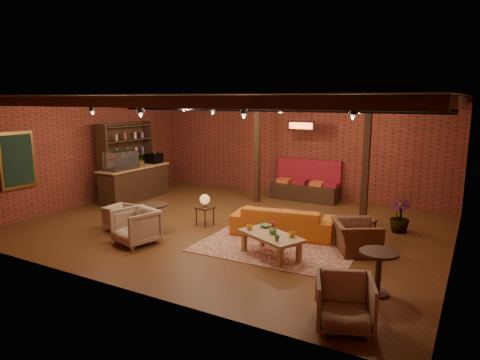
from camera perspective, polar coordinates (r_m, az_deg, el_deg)
The scene contains 29 objects.
floor at distance 10.79m, azimuth -1.25°, elevation -6.10°, with size 10.00×10.00×0.00m, color #401D10.
ceiling at distance 10.33m, azimuth -1.32°, elevation 11.14°, with size 10.00×8.00×0.02m, color black.
wall_back at distance 14.00m, azimuth 7.13°, elevation 4.40°, with size 10.00×0.02×3.20m, color brown.
wall_front at distance 7.35m, azimuth -17.44°, elevation -1.76°, with size 10.00×0.02×3.20m, color brown.
wall_left at distance 13.67m, azimuth -19.66°, elevation 3.70°, with size 0.02×8.00×3.20m, color brown.
wall_right at distance 9.01m, azimuth 27.21°, elevation -0.22°, with size 0.02×8.00×3.20m, color brown.
ceiling_beams at distance 10.33m, azimuth -1.32°, elevation 10.48°, with size 9.80×6.40×0.22m, color black, non-canonical shape.
ceiling_pipe at distance 11.73m, azimuth 2.74°, elevation 9.38°, with size 0.12×0.12×9.60m, color black.
post_left at distance 12.98m, azimuth 2.31°, elevation 3.98°, with size 0.16×0.16×3.20m, color black.
post_right at distance 11.26m, azimuth 16.46°, elevation 2.51°, with size 0.16×0.16×3.20m, color black.
service_counter at distance 13.82m, azimuth -13.87°, elevation 0.73°, with size 0.80×2.50×1.60m, color black, non-canonical shape.
plant_counter at distance 13.83m, azimuth -13.08°, elevation 2.54°, with size 0.35×0.39×0.30m, color #337F33.
shelving_hutch at distance 14.10m, azimuth -14.85°, elevation 2.53°, with size 0.52×2.00×2.40m, color black, non-canonical shape.
chalkboard_menu at distance 12.24m, azimuth -27.55°, elevation 2.35°, with size 0.08×0.96×1.46m, color black.
banquette at distance 13.54m, azimuth 8.64°, elevation -0.57°, with size 2.10×0.70×1.00m, color maroon, non-canonical shape.
service_sign at distance 12.88m, azimuth 8.16°, elevation 7.18°, with size 0.86×0.06×0.30m, color #FF3E19.
ceiling_spotlights at distance 10.33m, azimuth -1.31°, elevation 9.26°, with size 6.40×4.40×0.28m, color black, non-canonical shape.
rug at distance 9.43m, azimuth 5.19°, elevation -8.64°, with size 3.32×2.54×0.01m, color maroon.
sofa at distance 10.02m, azimuth 5.79°, elevation -5.44°, with size 2.35×0.92×0.69m, color #B25718.
coffee_table at distance 8.66m, azimuth 4.10°, elevation -7.53°, with size 1.52×1.19×0.72m.
side_table_lamp at distance 10.71m, azimuth -4.72°, elevation -2.91°, with size 0.44×0.44×0.80m.
round_table_left at distance 10.29m, azimuth -11.46°, elevation -4.42°, with size 0.67×0.67×0.70m.
armchair_a at distance 10.74m, azimuth -15.50°, elevation -4.71°, with size 0.65×0.61×0.67m, color beige.
armchair_b at distance 9.66m, azimuth -13.72°, elevation -5.82°, with size 0.82×0.77×0.85m, color beige.
armchair_right at distance 9.18m, azimuth 15.22°, elevation -6.68°, with size 1.00×0.65×0.88m, color brown.
side_table_book at distance 9.95m, azimuth 16.34°, elevation -5.35°, with size 0.47×0.47×0.50m.
round_table_right at distance 7.36m, azimuth 17.99°, elevation -10.82°, with size 0.63×0.63×0.73m.
armchair_far at distance 6.28m, azimuth 13.75°, elevation -15.31°, with size 0.78×0.73×0.80m, color beige.
plant_tall at distance 10.67m, azimuth 20.81°, elevation -0.35°, with size 1.35×1.35×2.41m, color #4C7F4C.
Camera 1 is at (5.28, -8.88, 3.13)m, focal length 32.00 mm.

